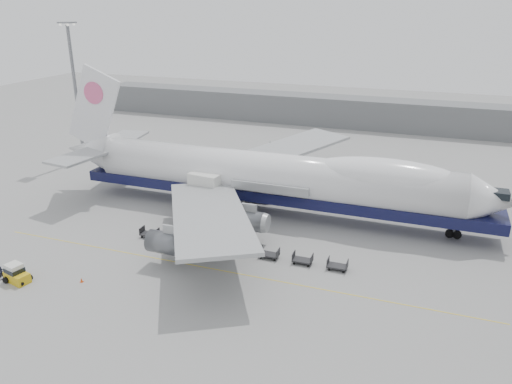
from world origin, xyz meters
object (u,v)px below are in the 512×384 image
at_px(baggage_tug, 16,274).
at_px(ground_worker, 1,273).
at_px(airliner, 275,176).
at_px(catering_truck, 206,191).

bearing_deg(baggage_tug, ground_worker, -159.80).
distance_m(airliner, catering_truck, 10.12).
bearing_deg(ground_worker, baggage_tug, -59.80).
distance_m(airliner, baggage_tug, 34.95).
relative_size(catering_truck, ground_worker, 3.81).
distance_m(catering_truck, baggage_tug, 26.97).
height_order(catering_truck, ground_worker, catering_truck).
height_order(airliner, ground_worker, airliner).
height_order(airliner, baggage_tug, airliner).
xyz_separation_m(baggage_tug, ground_worker, (-1.88, -0.23, -0.12)).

